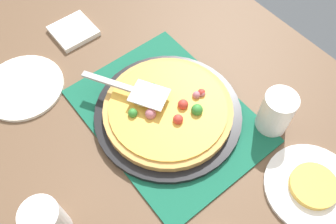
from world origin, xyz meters
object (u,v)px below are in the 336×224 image
(plate_far_right, at_px, (312,188))
(pizza_server, at_px, (132,89))
(served_slice_right, at_px, (314,186))
(pizza, at_px, (168,109))
(cup_corner, at_px, (47,222))
(cup_near, at_px, (276,113))
(napkin_stack, at_px, (74,31))
(plate_side, at_px, (23,87))
(pizza_pan, at_px, (168,113))

(plate_far_right, relative_size, pizza_server, 1.00)
(served_slice_right, relative_size, pizza_server, 0.50)
(pizza, bearing_deg, served_slice_right, 20.75)
(plate_far_right, height_order, cup_corner, cup_corner)
(plate_far_right, xyz_separation_m, cup_near, (-0.18, 0.05, 0.06))
(pizza, height_order, pizza_server, pizza_server)
(pizza, xyz_separation_m, plate_far_right, (0.36, 0.14, -0.03))
(cup_near, height_order, pizza_server, cup_near)
(served_slice_right, relative_size, cup_corner, 0.92)
(served_slice_right, xyz_separation_m, cup_near, (-0.18, 0.05, 0.04))
(cup_corner, bearing_deg, cup_near, 78.83)
(napkin_stack, bearing_deg, plate_side, -66.06)
(cup_near, bearing_deg, pizza, -134.35)
(cup_near, bearing_deg, cup_corner, -101.17)
(pizza_pan, bearing_deg, pizza, 92.41)
(plate_far_right, height_order, plate_side, same)
(pizza_pan, height_order, plate_far_right, pizza_pan)
(pizza, distance_m, plate_side, 0.41)
(pizza_pan, bearing_deg, cup_near, 45.69)
(napkin_stack, bearing_deg, pizza_server, -1.79)
(plate_side, bearing_deg, cup_corner, -17.07)
(pizza_pan, distance_m, plate_side, 0.41)
(pizza_pan, relative_size, served_slice_right, 3.45)
(pizza, bearing_deg, pizza_server, -149.68)
(pizza, distance_m, pizza_server, 0.10)
(plate_far_right, bearing_deg, pizza_pan, -159.22)
(plate_side, relative_size, napkin_stack, 1.83)
(cup_corner, xyz_separation_m, napkin_stack, (-0.49, 0.33, -0.05))
(pizza, bearing_deg, napkin_stack, -174.59)
(pizza, bearing_deg, plate_side, -141.36)
(pizza_pan, xyz_separation_m, served_slice_right, (0.36, 0.14, 0.01))
(served_slice_right, height_order, pizza_server, pizza_server)
(plate_side, distance_m, pizza_server, 0.32)
(cup_near, xyz_separation_m, cup_corner, (-0.11, -0.56, 0.00))
(pizza, relative_size, cup_near, 2.75)
(cup_near, relative_size, pizza_server, 0.54)
(plate_far_right, distance_m, pizza_server, 0.49)
(plate_far_right, height_order, pizza_server, pizza_server)
(pizza, relative_size, napkin_stack, 2.75)
(pizza, distance_m, cup_corner, 0.38)
(pizza_pan, height_order, served_slice_right, served_slice_right)
(plate_side, bearing_deg, pizza, 38.64)
(plate_far_right, bearing_deg, pizza_server, -157.32)
(cup_corner, relative_size, pizza_server, 0.54)
(pizza_pan, xyz_separation_m, plate_side, (-0.32, -0.25, -0.01))
(cup_corner, height_order, napkin_stack, cup_corner)
(cup_corner, bearing_deg, napkin_stack, 145.45)
(plate_side, bearing_deg, served_slice_right, 29.94)
(cup_near, bearing_deg, served_slice_right, -16.40)
(cup_corner, distance_m, pizza_server, 0.36)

